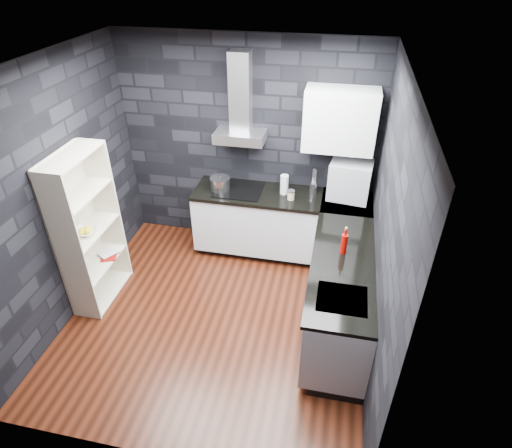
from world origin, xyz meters
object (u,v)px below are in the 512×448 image
(appliance_garage, at_px, (350,181))
(glass_vase, at_px, (284,185))
(utensil_crock, at_px, (313,188))
(storage_jar, at_px, (291,195))
(fruit_bowl, at_px, (85,231))
(bookshelf, at_px, (89,231))
(pot, at_px, (220,184))
(red_bottle, at_px, (344,244))

(appliance_garage, bearing_deg, glass_vase, -167.84)
(utensil_crock, bearing_deg, storage_jar, -136.57)
(storage_jar, distance_m, appliance_garage, 0.72)
(glass_vase, bearing_deg, fruit_bowl, -146.12)
(storage_jar, relative_size, appliance_garage, 0.22)
(utensil_crock, height_order, bookshelf, bookshelf)
(pot, distance_m, bookshelf, 1.64)
(bookshelf, distance_m, fruit_bowl, 0.06)
(pot, distance_m, fruit_bowl, 1.68)
(pot, height_order, fruit_bowl, pot)
(storage_jar, height_order, bookshelf, bookshelf)
(red_bottle, distance_m, fruit_bowl, 2.71)
(pot, xyz_separation_m, utensil_crock, (1.14, 0.18, -0.02))
(pot, relative_size, appliance_garage, 0.51)
(storage_jar, relative_size, utensil_crock, 0.84)
(pot, relative_size, bookshelf, 0.14)
(appliance_garage, height_order, fruit_bowl, appliance_garage)
(utensil_crock, bearing_deg, pot, -170.89)
(storage_jar, bearing_deg, appliance_garage, 16.37)
(glass_vase, height_order, utensil_crock, glass_vase)
(utensil_crock, bearing_deg, bookshelf, -149.39)
(pot, relative_size, utensil_crock, 1.95)
(storage_jar, distance_m, red_bottle, 1.15)
(appliance_garage, bearing_deg, pot, -167.54)
(utensil_crock, bearing_deg, appliance_garage, -4.38)
(storage_jar, bearing_deg, glass_vase, 128.98)
(pot, distance_m, glass_vase, 0.80)
(bookshelf, bearing_deg, appliance_garage, 8.83)
(glass_vase, height_order, appliance_garage, appliance_garage)
(glass_vase, distance_m, red_bottle, 1.31)
(red_bottle, bearing_deg, bookshelf, -176.13)
(pot, bearing_deg, glass_vase, 5.74)
(pot, xyz_separation_m, red_bottle, (1.55, -0.99, 0.02))
(bookshelf, height_order, fruit_bowl, bookshelf)
(utensil_crock, bearing_deg, red_bottle, -70.47)
(pot, relative_size, fruit_bowl, 1.01)
(glass_vase, relative_size, fruit_bowl, 1.02)
(pot, bearing_deg, bookshelf, -134.42)
(appliance_garage, height_order, red_bottle, appliance_garage)
(glass_vase, relative_size, bookshelf, 0.14)
(pot, height_order, bookshelf, bookshelf)
(red_bottle, bearing_deg, glass_vase, 125.56)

